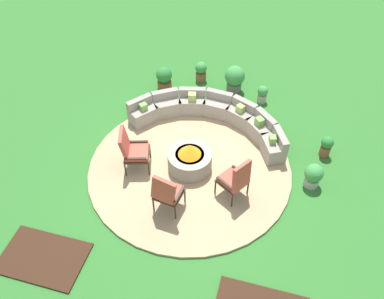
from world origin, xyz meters
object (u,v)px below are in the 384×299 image
object	(u,v)px
potted_plant_0	(263,94)
potted_plant_3	(164,77)
potted_plant_5	(201,71)
lounge_chair_back_left	(236,179)
potted_plant_2	(313,175)
curved_stone_bench	(213,116)
potted_plant_4	(235,78)
fire_pit	(190,159)
lounge_chair_front_left	(132,150)
potted_plant_1	(326,146)
lounge_chair_front_right	(167,192)

from	to	relation	value
potted_plant_0	potted_plant_3	distance (m)	2.81
potted_plant_5	lounge_chair_back_left	bearing A→B (deg)	-66.04
lounge_chair_back_left	potted_plant_2	distance (m)	1.83
curved_stone_bench	lounge_chair_back_left	distance (m)	2.40
potted_plant_2	potted_plant_3	world-z (taller)	potted_plant_3
lounge_chair_back_left	potted_plant_3	size ratio (longest dim) A/B	1.67
potted_plant_0	potted_plant_3	bearing A→B (deg)	-178.05
curved_stone_bench	potted_plant_3	distance (m)	2.13
potted_plant_2	potted_plant_0	bearing A→B (deg)	119.50
potted_plant_4	fire_pit	bearing A→B (deg)	-97.21
potted_plant_4	potted_plant_0	bearing A→B (deg)	-18.81
lounge_chair_front_left	potted_plant_5	distance (m)	3.87
fire_pit	potted_plant_2	xyz separation A→B (m)	(2.79, 0.26, -0.01)
potted_plant_1	potted_plant_3	size ratio (longest dim) A/B	0.87
potted_plant_4	potted_plant_2	bearing A→B (deg)	-51.56
potted_plant_3	curved_stone_bench	bearing A→B (deg)	-36.34
lounge_chair_front_right	potted_plant_5	distance (m)	4.81
lounge_chair_back_left	potted_plant_4	bearing A→B (deg)	43.22
lounge_chair_front_right	potted_plant_4	size ratio (longest dim) A/B	1.45
potted_plant_1	potted_plant_5	size ratio (longest dim) A/B	0.95
fire_pit	potted_plant_5	size ratio (longest dim) A/B	1.70
potted_plant_1	potted_plant_3	xyz separation A→B (m)	(-4.59, 1.57, 0.03)
fire_pit	lounge_chair_front_right	bearing A→B (deg)	-95.73
lounge_chair_front_right	potted_plant_2	distance (m)	3.31
potted_plant_0	potted_plant_2	size ratio (longest dim) A/B	0.83
potted_plant_2	lounge_chair_back_left	bearing A→B (deg)	-153.20
potted_plant_5	potted_plant_3	bearing A→B (deg)	-146.10
lounge_chair_front_left	potted_plant_2	world-z (taller)	lounge_chair_front_left
curved_stone_bench	potted_plant_1	size ratio (longest dim) A/B	7.26
fire_pit	potted_plant_1	distance (m)	3.30
lounge_chair_back_left	potted_plant_3	bearing A→B (deg)	70.46
potted_plant_0	potted_plant_4	size ratio (longest dim) A/B	0.64
potted_plant_5	potted_plant_2	bearing A→B (deg)	-43.41
lounge_chair_front_right	potted_plant_0	size ratio (longest dim) A/B	2.25
lounge_chair_front_left	potted_plant_3	distance (m)	3.21
lounge_chair_front_right	potted_plant_2	xyz separation A→B (m)	(2.91, 1.55, -0.30)
curved_stone_bench	potted_plant_4	xyz separation A→B (m)	(0.25, 1.65, 0.10)
potted_plant_0	fire_pit	bearing A→B (deg)	-112.98
potted_plant_1	potted_plant_2	world-z (taller)	potted_plant_2
potted_plant_2	potted_plant_5	distance (m)	4.70
potted_plant_5	lounge_chair_front_left	bearing A→B (deg)	-99.40
fire_pit	curved_stone_bench	distance (m)	1.61
lounge_chair_front_left	lounge_chair_back_left	size ratio (longest dim) A/B	0.99
fire_pit	lounge_chair_front_left	world-z (taller)	lounge_chair_front_left
curved_stone_bench	lounge_chair_back_left	world-z (taller)	lounge_chair_back_left
lounge_chair_front_left	potted_plant_1	world-z (taller)	lounge_chair_front_left
potted_plant_0	potted_plant_1	world-z (taller)	potted_plant_1
lounge_chair_front_left	lounge_chair_front_right	size ratio (longest dim) A/B	0.95
curved_stone_bench	potted_plant_3	world-z (taller)	curved_stone_bench
lounge_chair_front_left	potted_plant_0	size ratio (longest dim) A/B	2.15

